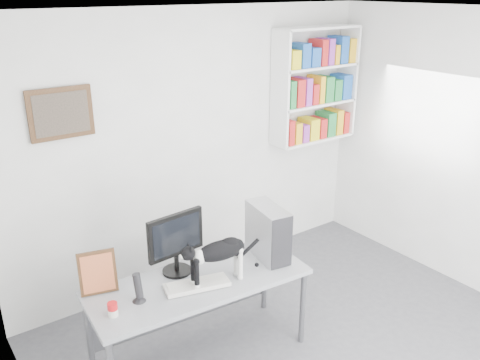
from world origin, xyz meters
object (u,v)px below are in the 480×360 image
at_px(desk, 200,319).
at_px(monitor, 176,243).
at_px(keyboard, 197,285).
at_px(cat, 219,261).
at_px(speaker, 138,287).
at_px(bookshelf, 315,85).
at_px(soup_can, 113,309).
at_px(pc_tower, 268,232).
at_px(leaning_print, 98,272).

relative_size(desk, monitor, 3.32).
bearing_deg(desk, monitor, 115.28).
xyz_separation_m(keyboard, cat, (0.17, -0.04, 0.16)).
bearing_deg(speaker, bookshelf, 8.81).
height_order(keyboard, soup_can, soup_can).
bearing_deg(speaker, keyboard, -23.39).
height_order(bookshelf, cat, bookshelf).
relative_size(pc_tower, speaker, 1.94).
bearing_deg(keyboard, speaker, -176.32).
bearing_deg(desk, bookshelf, 30.17).
height_order(desk, speaker, speaker).
bearing_deg(leaning_print, desk, -9.19).
xyz_separation_m(keyboard, pc_tower, (0.73, 0.06, 0.21)).
height_order(pc_tower, leaning_print, pc_tower).
distance_m(leaning_print, soup_can, 0.37).
distance_m(keyboard, leaning_print, 0.74).
distance_m(speaker, leaning_print, 0.35).
bearing_deg(monitor, cat, -63.99).
bearing_deg(monitor, keyboard, -91.12).
relative_size(monitor, leaning_print, 1.53).
bearing_deg(keyboard, monitor, 108.52).
distance_m(bookshelf, monitor, 2.52).
height_order(bookshelf, leaning_print, bookshelf).
distance_m(soup_can, cat, 0.85).
bearing_deg(bookshelf, monitor, -159.87).
xyz_separation_m(speaker, leaning_print, (-0.19, 0.29, 0.05)).
relative_size(desk, pc_tower, 3.82).
xyz_separation_m(speaker, soup_can, (-0.22, -0.06, -0.06)).
xyz_separation_m(pc_tower, speaker, (-1.17, 0.03, -0.11)).
bearing_deg(pc_tower, cat, -160.59).
height_order(bookshelf, soup_can, bookshelf).
bearing_deg(keyboard, cat, 0.80).
relative_size(pc_tower, soup_can, 4.35).
bearing_deg(soup_can, cat, -5.18).
distance_m(speaker, cat, 0.63).
bearing_deg(bookshelf, desk, -154.55).
xyz_separation_m(monitor, leaning_print, (-0.61, 0.10, -0.09)).
bearing_deg(monitor, bookshelf, 15.57).
bearing_deg(soup_can, pc_tower, 1.02).
bearing_deg(desk, leaning_print, 160.70).
bearing_deg(keyboard, pc_tower, 19.48).
bearing_deg(monitor, leaning_print, 166.18).
distance_m(keyboard, cat, 0.24).
distance_m(desk, pc_tower, 0.89).
height_order(desk, keyboard, keyboard).
bearing_deg(cat, monitor, 128.41).
relative_size(bookshelf, soup_can, 11.96).
bearing_deg(monitor, soup_can, -163.69).
bearing_deg(leaning_print, cat, -12.97).
bearing_deg(bookshelf, cat, -150.81).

